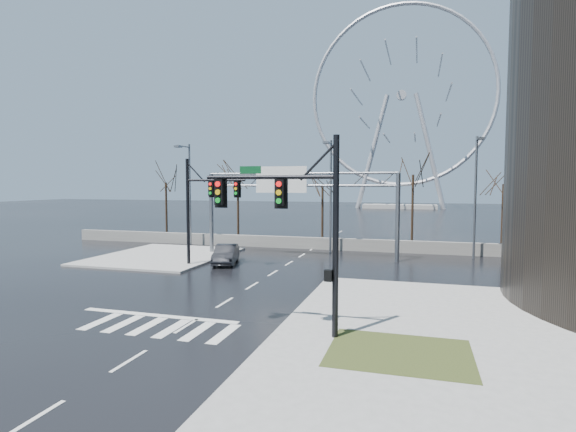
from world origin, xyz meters
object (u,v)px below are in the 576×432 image
at_px(signal_mast_near, 301,216).
at_px(sign_gantry, 294,195).
at_px(car, 226,254).
at_px(ferris_wheel, 401,103).
at_px(signal_mast_far, 201,202).

bearing_deg(signal_mast_near, sign_gantry, 106.19).
bearing_deg(car, sign_gantry, 31.59).
xyz_separation_m(sign_gantry, ferris_wheel, (5.38, 80.04, 20.95)).
height_order(ferris_wheel, car, ferris_wheel).
xyz_separation_m(signal_mast_far, ferris_wheel, (10.87, 86.04, 21.30)).
distance_m(signal_mast_near, signal_mast_far, 17.03).
bearing_deg(sign_gantry, signal_mast_near, -73.81).
bearing_deg(sign_gantry, ferris_wheel, 86.16).
bearing_deg(signal_mast_near, car, 123.92).
bearing_deg(car, signal_mast_far, -145.24).
height_order(signal_mast_near, signal_mast_far, same).
relative_size(sign_gantry, car, 3.67).
distance_m(ferris_wheel, car, 88.80).
height_order(sign_gantry, ferris_wheel, ferris_wheel).
relative_size(signal_mast_near, signal_mast_far, 1.00).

